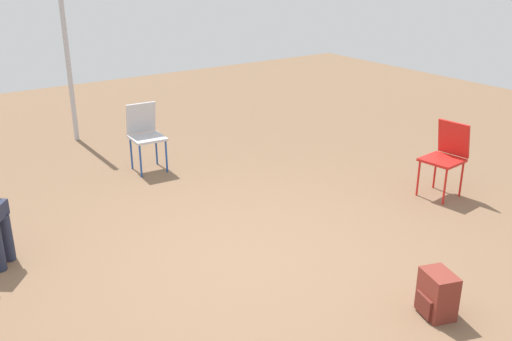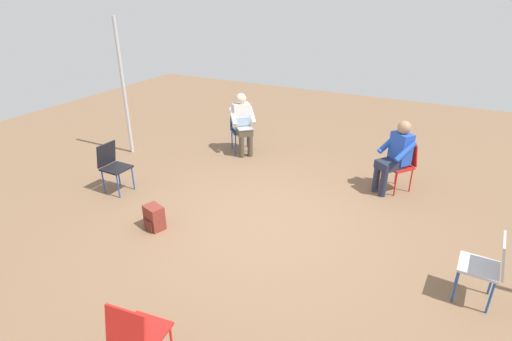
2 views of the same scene
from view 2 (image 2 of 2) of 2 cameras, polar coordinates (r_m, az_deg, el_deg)
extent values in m
plane|color=brown|center=(5.95, 1.42, -7.77)|extent=(16.66, 16.66, 0.00)
cube|color=red|center=(3.91, -15.94, -21.45)|extent=(0.44, 0.44, 0.03)
cylinder|color=red|center=(4.24, -16.15, -21.33)|extent=(0.02, 0.02, 0.42)
cube|color=red|center=(3.66, -18.18, -20.97)|extent=(0.13, 0.39, 0.40)
cube|color=#1E4799|center=(8.43, -2.10, 5.66)|extent=(0.57, 0.57, 0.03)
cylinder|color=#1E4799|center=(8.40, -0.66, 3.95)|extent=(0.02, 0.02, 0.42)
cylinder|color=#1E4799|center=(8.32, -2.92, 3.71)|extent=(0.02, 0.02, 0.42)
cylinder|color=#1E4799|center=(8.70, -1.26, 4.72)|extent=(0.02, 0.02, 0.42)
cylinder|color=#1E4799|center=(8.63, -3.45, 4.49)|extent=(0.02, 0.02, 0.42)
cube|color=#1E4799|center=(8.54, -2.44, 7.42)|extent=(0.33, 0.34, 0.40)
cube|color=#B7B7BC|center=(5.08, 29.20, -11.89)|extent=(0.43, 0.43, 0.03)
cylinder|color=#1E4799|center=(5.06, 26.58, -14.60)|extent=(0.02, 0.02, 0.42)
cylinder|color=#1E4799|center=(5.33, 26.99, -12.47)|extent=(0.02, 0.02, 0.42)
cylinder|color=#1E4799|center=(5.08, 30.47, -15.40)|extent=(0.02, 0.02, 0.42)
cylinder|color=#1E4799|center=(5.35, 30.64, -13.23)|extent=(0.02, 0.02, 0.42)
cube|color=#B7B7BC|center=(4.98, 31.89, -10.32)|extent=(0.39, 0.12, 0.40)
cube|color=black|center=(7.08, -19.31, 0.32)|extent=(0.41, 0.41, 0.03)
cylinder|color=#1E4799|center=(7.15, -17.15, -1.08)|extent=(0.02, 0.02, 0.42)
cylinder|color=#1E4799|center=(6.95, -19.09, -2.15)|extent=(0.02, 0.02, 0.42)
cylinder|color=#1E4799|center=(7.39, -19.04, -0.52)|extent=(0.02, 0.02, 0.42)
cylinder|color=#1E4799|center=(7.19, -20.96, -1.54)|extent=(0.02, 0.02, 0.42)
cube|color=black|center=(7.13, -20.60, 2.19)|extent=(0.38, 0.10, 0.40)
cube|color=red|center=(7.15, 19.61, 0.54)|extent=(0.56, 0.56, 0.03)
cylinder|color=red|center=(7.03, 19.29, -1.89)|extent=(0.02, 0.02, 0.42)
cylinder|color=red|center=(7.24, 17.47, -0.81)|extent=(0.02, 0.02, 0.42)
cylinder|color=red|center=(7.25, 21.23, -1.35)|extent=(0.02, 0.02, 0.42)
cylinder|color=red|center=(7.46, 19.42, -0.32)|extent=(0.02, 0.02, 0.42)
cube|color=red|center=(7.20, 20.94, 2.36)|extent=(0.31, 0.36, 0.40)
cylinder|color=#4C4233|center=(8.20, -0.84, 3.54)|extent=(0.11, 0.11, 0.45)
cylinder|color=#4C4233|center=(8.16, -2.06, 3.41)|extent=(0.11, 0.11, 0.45)
cube|color=#4C4233|center=(8.23, -1.77, 5.73)|extent=(0.51, 0.51, 0.14)
cube|color=silver|center=(8.33, -2.13, 7.83)|extent=(0.39, 0.40, 0.52)
sphere|color=beige|center=(8.23, -2.17, 10.22)|extent=(0.22, 0.22, 0.22)
cylinder|color=silver|center=(8.28, -0.61, 7.93)|extent=(0.35, 0.34, 0.31)
cylinder|color=silver|center=(8.18, -3.33, 7.69)|extent=(0.35, 0.34, 0.31)
cube|color=#9EA0A5|center=(8.11, -1.58, 6.01)|extent=(0.37, 0.37, 0.02)
cube|color=#B2D1F2|center=(8.17, -1.79, 6.96)|extent=(0.24, 0.25, 0.20)
cylinder|color=#23283D|center=(6.95, 17.74, -1.83)|extent=(0.11, 0.11, 0.45)
cylinder|color=#23283D|center=(7.06, 16.78, -1.24)|extent=(0.11, 0.11, 0.45)
cube|color=#23283D|center=(7.00, 18.58, 0.83)|extent=(0.52, 0.49, 0.14)
cube|color=blue|center=(7.03, 19.99, 3.03)|extent=(0.38, 0.40, 0.52)
sphere|color=#A87A5B|center=(6.91, 20.42, 5.79)|extent=(0.22, 0.22, 0.22)
cylinder|color=blue|center=(6.82, 20.57, 2.53)|extent=(0.37, 0.31, 0.31)
cylinder|color=blue|center=(7.08, 18.33, 3.67)|extent=(0.37, 0.31, 0.31)
cube|color=maroon|center=(5.96, -14.33, -6.50)|extent=(0.28, 0.33, 0.36)
cube|color=maroon|center=(6.01, -14.24, -7.16)|extent=(0.30, 0.26, 0.16)
cylinder|color=#B2B2B7|center=(8.50, -18.39, 11.06)|extent=(0.07, 0.07, 2.72)
camera|label=1|loc=(9.09, -13.64, 20.45)|focal=40.00mm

